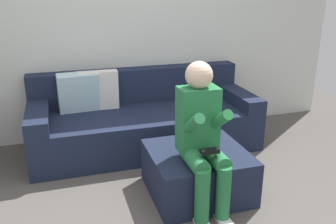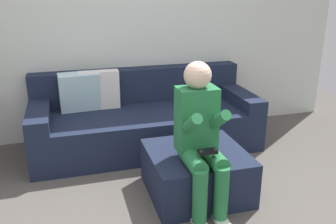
% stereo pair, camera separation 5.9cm
% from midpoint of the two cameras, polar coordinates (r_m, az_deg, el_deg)
% --- Properties ---
extents(wall_back, '(5.31, 0.10, 2.60)m').
position_cam_midpoint_polar(wall_back, '(4.19, -6.74, 13.86)').
color(wall_back, silver).
rests_on(wall_back, ground_plane).
extents(couch_sectional, '(2.37, 0.96, 0.84)m').
position_cam_midpoint_polar(couch_sectional, '(3.99, -3.55, -1.15)').
color(couch_sectional, '#192138').
rests_on(couch_sectional, ground_plane).
extents(ottoman, '(0.80, 0.76, 0.39)m').
position_cam_midpoint_polar(ottoman, '(3.13, 5.00, -9.38)').
color(ottoman, '#192138').
rests_on(ottoman, ground_plane).
extents(person_seated, '(0.30, 0.61, 1.16)m').
position_cam_midpoint_polar(person_seated, '(2.76, 5.74, -3.39)').
color(person_seated, '#26723F').
rests_on(person_seated, ground_plane).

